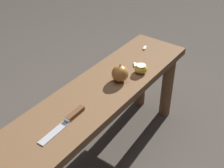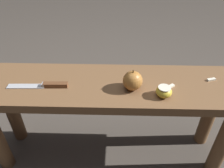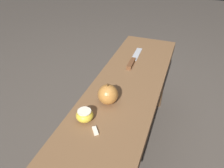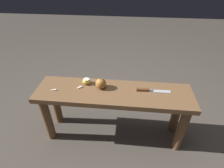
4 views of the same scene
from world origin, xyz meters
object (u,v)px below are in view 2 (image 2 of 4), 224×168
object	(u,v)px
wooden_bench	(109,102)
apple_whole	(133,81)
apple_cut	(164,92)
knife	(47,85)

from	to	relation	value
wooden_bench	apple_whole	distance (m)	0.19
wooden_bench	apple_cut	world-z (taller)	apple_cut
knife	apple_cut	distance (m)	0.50
wooden_bench	apple_whole	size ratio (longest dim) A/B	12.91
knife	apple_cut	xyz separation A→B (m)	(0.49, -0.05, 0.02)
knife	apple_whole	world-z (taller)	apple_whole
knife	apple_whole	size ratio (longest dim) A/B	2.79
wooden_bench	apple_cut	xyz separation A→B (m)	(0.23, -0.08, 0.13)
apple_whole	knife	bearing A→B (deg)	179.45
apple_whole	apple_cut	distance (m)	0.13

